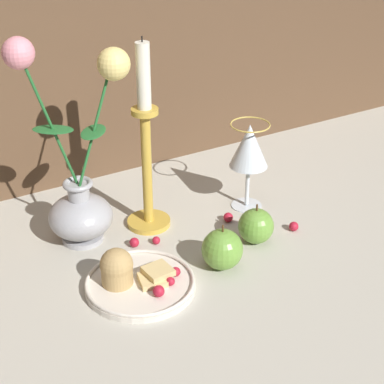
# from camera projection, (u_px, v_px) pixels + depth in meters

# --- Properties ---
(ground_plane) EXTENTS (2.40, 2.40, 0.00)m
(ground_plane) POSITION_uv_depth(u_px,v_px,m) (180.00, 250.00, 1.15)
(ground_plane) COLOR #B7B2A3
(ground_plane) RESTS_ON ground
(vase) EXTENTS (0.20, 0.12, 0.39)m
(vase) POSITION_uv_depth(u_px,v_px,m) (79.00, 186.00, 1.13)
(vase) COLOR #A3A3A8
(vase) RESTS_ON ground_plane
(plate_with_pastries) EXTENTS (0.18, 0.18, 0.07)m
(plate_with_pastries) POSITION_uv_depth(u_px,v_px,m) (134.00, 278.00, 1.05)
(plate_with_pastries) COLOR silver
(plate_with_pastries) RESTS_ON ground_plane
(wine_glass) EXTENTS (0.08, 0.08, 0.18)m
(wine_glass) POSITION_uv_depth(u_px,v_px,m) (249.00, 149.00, 1.23)
(wine_glass) COLOR silver
(wine_glass) RESTS_ON ground_plane
(candlestick) EXTENTS (0.08, 0.08, 0.36)m
(candlestick) POSITION_uv_depth(u_px,v_px,m) (146.00, 153.00, 1.16)
(candlestick) COLOR gold
(candlestick) RESTS_ON ground_plane
(apple_beside_vase) EXTENTS (0.07, 0.07, 0.08)m
(apple_beside_vase) POSITION_uv_depth(u_px,v_px,m) (256.00, 226.00, 1.16)
(apple_beside_vase) COLOR #669938
(apple_beside_vase) RESTS_ON ground_plane
(apple_near_glass) EXTENTS (0.07, 0.07, 0.08)m
(apple_near_glass) POSITION_uv_depth(u_px,v_px,m) (222.00, 249.00, 1.09)
(apple_near_glass) COLOR #669938
(apple_near_glass) RESTS_ON ground_plane
(berry_near_plate) EXTENTS (0.01, 0.01, 0.01)m
(berry_near_plate) POSITION_uv_depth(u_px,v_px,m) (156.00, 240.00, 1.16)
(berry_near_plate) COLOR #AD192D
(berry_near_plate) RESTS_ON ground_plane
(berry_front_center) EXTENTS (0.02, 0.02, 0.02)m
(berry_front_center) POSITION_uv_depth(u_px,v_px,m) (228.00, 217.00, 1.23)
(berry_front_center) COLOR #AD192D
(berry_front_center) RESTS_ON ground_plane
(berry_by_glass_stem) EXTENTS (0.02, 0.02, 0.02)m
(berry_by_glass_stem) POSITION_uv_depth(u_px,v_px,m) (294.00, 226.00, 1.20)
(berry_by_glass_stem) COLOR #AD192D
(berry_by_glass_stem) RESTS_ON ground_plane
(berry_under_candlestick) EXTENTS (0.02, 0.02, 0.02)m
(berry_under_candlestick) POSITION_uv_depth(u_px,v_px,m) (134.00, 242.00, 1.16)
(berry_under_candlestick) COLOR #AD192D
(berry_under_candlestick) RESTS_ON ground_plane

